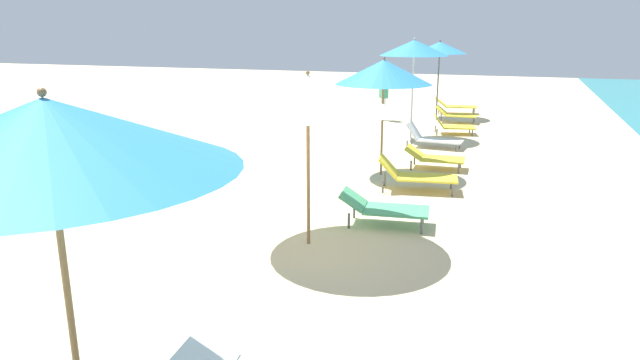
{
  "coord_description": "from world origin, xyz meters",
  "views": [
    {
      "loc": [
        2.74,
        6.05,
        3.08
      ],
      "look_at": [
        0.4,
        12.66,
        1.19
      ],
      "focal_mm": 31.49,
      "sensor_mm": 36.0,
      "label": 1
    }
  ],
  "objects_px": {
    "lounger_fifth_shoreside": "(434,157)",
    "lounger_farthest_shoreside": "(455,105)",
    "lounger_sixth_inland": "(432,138)",
    "lounger_farthest_inland": "(455,114)",
    "umbrella_third": "(47,135)",
    "umbrella_sixth": "(414,48)",
    "person_walking_mid": "(384,93)",
    "lounger_sixth_shoreside": "(453,125)",
    "umbrella_fourth": "(308,93)",
    "lounger_fifth_inland": "(415,175)",
    "umbrella_farthest": "(440,48)",
    "umbrella_fifth": "(384,72)",
    "lounger_fourth_shoreside": "(383,207)"
  },
  "relations": [
    {
      "from": "umbrella_fifth",
      "to": "lounger_sixth_inland",
      "type": "bearing_deg",
      "value": 79.41
    },
    {
      "from": "lounger_fifth_shoreside",
      "to": "umbrella_sixth",
      "type": "distance_m",
      "value": 4.35
    },
    {
      "from": "umbrella_fifth",
      "to": "lounger_farthest_inland",
      "type": "bearing_deg",
      "value": 84.56
    },
    {
      "from": "umbrella_sixth",
      "to": "lounger_fifth_shoreside",
      "type": "bearing_deg",
      "value": -71.26
    },
    {
      "from": "umbrella_fifth",
      "to": "lounger_farthest_inland",
      "type": "distance_m",
      "value": 7.97
    },
    {
      "from": "lounger_farthest_inland",
      "to": "umbrella_sixth",
      "type": "bearing_deg",
      "value": -105.26
    },
    {
      "from": "umbrella_third",
      "to": "umbrella_fourth",
      "type": "distance_m",
      "value": 4.55
    },
    {
      "from": "lounger_sixth_shoreside",
      "to": "person_walking_mid",
      "type": "height_order",
      "value": "person_walking_mid"
    },
    {
      "from": "umbrella_third",
      "to": "lounger_sixth_inland",
      "type": "height_order",
      "value": "umbrella_third"
    },
    {
      "from": "umbrella_third",
      "to": "lounger_fifth_inland",
      "type": "xyz_separation_m",
      "value": [
        1.05,
        7.86,
        -2.09
      ]
    },
    {
      "from": "umbrella_third",
      "to": "lounger_farthest_inland",
      "type": "relative_size",
      "value": 2.0
    },
    {
      "from": "lounger_fifth_inland",
      "to": "lounger_sixth_shoreside",
      "type": "height_order",
      "value": "lounger_fifth_inland"
    },
    {
      "from": "umbrella_sixth",
      "to": "lounger_fourth_shoreside",
      "type": "bearing_deg",
      "value": -82.65
    },
    {
      "from": "lounger_fourth_shoreside",
      "to": "lounger_fifth_shoreside",
      "type": "bearing_deg",
      "value": 80.3
    },
    {
      "from": "lounger_sixth_shoreside",
      "to": "person_walking_mid",
      "type": "xyz_separation_m",
      "value": [
        -2.6,
        1.89,
        0.68
      ]
    },
    {
      "from": "lounger_fifth_shoreside",
      "to": "lounger_sixth_shoreside",
      "type": "bearing_deg",
      "value": 89.24
    },
    {
      "from": "lounger_fifth_shoreside",
      "to": "lounger_sixth_inland",
      "type": "bearing_deg",
      "value": 97.37
    },
    {
      "from": "umbrella_fourth",
      "to": "lounger_farthest_shoreside",
      "type": "distance_m",
      "value": 14.44
    },
    {
      "from": "umbrella_fifth",
      "to": "lounger_sixth_inland",
      "type": "xyz_separation_m",
      "value": [
        0.61,
        3.28,
        -1.94
      ]
    },
    {
      "from": "umbrella_fifth",
      "to": "person_walking_mid",
      "type": "xyz_separation_m",
      "value": [
        -1.7,
        7.41,
        -1.26
      ]
    },
    {
      "from": "lounger_fourth_shoreside",
      "to": "lounger_farthest_shoreside",
      "type": "relative_size",
      "value": 0.91
    },
    {
      "from": "lounger_sixth_inland",
      "to": "lounger_farthest_inland",
      "type": "distance_m",
      "value": 4.42
    },
    {
      "from": "umbrella_fourth",
      "to": "lounger_farthest_shoreside",
      "type": "xyz_separation_m",
      "value": [
        0.51,
        14.3,
        -1.92
      ]
    },
    {
      "from": "umbrella_farthest",
      "to": "umbrella_fifth",
      "type": "bearing_deg",
      "value": -89.65
    },
    {
      "from": "umbrella_fourth",
      "to": "lounger_sixth_shoreside",
      "type": "bearing_deg",
      "value": 84.54
    },
    {
      "from": "lounger_fifth_inland",
      "to": "lounger_farthest_shoreside",
      "type": "height_order",
      "value": "lounger_fifth_inland"
    },
    {
      "from": "umbrella_third",
      "to": "umbrella_sixth",
      "type": "relative_size",
      "value": 0.95
    },
    {
      "from": "lounger_sixth_shoreside",
      "to": "lounger_farthest_shoreside",
      "type": "distance_m",
      "value": 4.44
    },
    {
      "from": "umbrella_fourth",
      "to": "umbrella_fifth",
      "type": "xyz_separation_m",
      "value": [
        0.05,
        4.36,
        -0.01
      ]
    },
    {
      "from": "lounger_fifth_inland",
      "to": "umbrella_farthest",
      "type": "relative_size",
      "value": 0.59
    },
    {
      "from": "lounger_farthest_shoreside",
      "to": "lounger_fifth_inland",
      "type": "bearing_deg",
      "value": -96.24
    },
    {
      "from": "person_walking_mid",
      "to": "lounger_farthest_shoreside",
      "type": "bearing_deg",
      "value": 17.42
    },
    {
      "from": "lounger_fourth_shoreside",
      "to": "lounger_fifth_shoreside",
      "type": "distance_m",
      "value": 4.13
    },
    {
      "from": "lounger_farthest_inland",
      "to": "umbrella_fifth",
      "type": "bearing_deg",
      "value": -95.29
    },
    {
      "from": "umbrella_fourth",
      "to": "lounger_farthest_shoreside",
      "type": "relative_size",
      "value": 1.56
    },
    {
      "from": "umbrella_sixth",
      "to": "umbrella_farthest",
      "type": "relative_size",
      "value": 1.05
    },
    {
      "from": "lounger_sixth_inland",
      "to": "umbrella_third",
      "type": "bearing_deg",
      "value": -88.82
    },
    {
      "from": "umbrella_fourth",
      "to": "lounger_farthest_shoreside",
      "type": "height_order",
      "value": "umbrella_fourth"
    },
    {
      "from": "lounger_sixth_shoreside",
      "to": "lounger_sixth_inland",
      "type": "height_order",
      "value": "lounger_sixth_inland"
    },
    {
      "from": "lounger_farthest_inland",
      "to": "person_walking_mid",
      "type": "bearing_deg",
      "value": -173.03
    },
    {
      "from": "lounger_fifth_shoreside",
      "to": "lounger_farthest_inland",
      "type": "relative_size",
      "value": 0.99
    },
    {
      "from": "lounger_farthest_shoreside",
      "to": "lounger_sixth_inland",
      "type": "bearing_deg",
      "value": -97.4
    },
    {
      "from": "lounger_farthest_shoreside",
      "to": "lounger_farthest_inland",
      "type": "relative_size",
      "value": 1.19
    },
    {
      "from": "lounger_fifth_shoreside",
      "to": "lounger_farthest_shoreside",
      "type": "xyz_separation_m",
      "value": [
        -0.55,
        9.02,
        0.03
      ]
    },
    {
      "from": "lounger_fourth_shoreside",
      "to": "lounger_sixth_inland",
      "type": "bearing_deg",
      "value": 84.84
    },
    {
      "from": "lounger_sixth_inland",
      "to": "umbrella_sixth",
      "type": "bearing_deg",
      "value": 129.45
    },
    {
      "from": "lounger_fifth_shoreside",
      "to": "lounger_sixth_shoreside",
      "type": "height_order",
      "value": "lounger_sixth_shoreside"
    },
    {
      "from": "umbrella_third",
      "to": "lounger_fifth_shoreside",
      "type": "bearing_deg",
      "value": 83.42
    },
    {
      "from": "lounger_fifth_inland",
      "to": "lounger_sixth_inland",
      "type": "relative_size",
      "value": 1.06
    },
    {
      "from": "lounger_sixth_shoreside",
      "to": "umbrella_farthest",
      "type": "bearing_deg",
      "value": 93.64
    }
  ]
}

